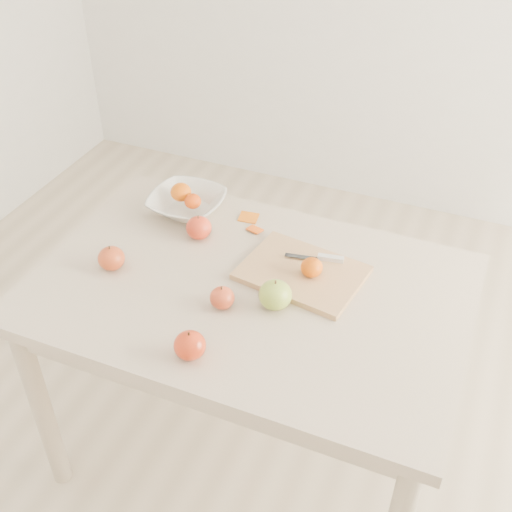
% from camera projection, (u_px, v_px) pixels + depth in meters
% --- Properties ---
extents(ground, '(3.50, 3.50, 0.00)m').
position_uv_depth(ground, '(250.00, 449.00, 2.24)').
color(ground, '#C6B293').
rests_on(ground, ground).
extents(table, '(1.20, 0.80, 0.75)m').
position_uv_depth(table, '(249.00, 312.00, 1.84)').
color(table, beige).
rests_on(table, ground).
extents(cutting_board, '(0.36, 0.29, 0.02)m').
position_uv_depth(cutting_board, '(302.00, 273.00, 1.81)').
color(cutting_board, tan).
rests_on(cutting_board, table).
extents(board_tangerine, '(0.06, 0.06, 0.05)m').
position_uv_depth(board_tangerine, '(312.00, 267.00, 1.77)').
color(board_tangerine, '#C75807').
rests_on(board_tangerine, cutting_board).
extents(fruit_bowl, '(0.23, 0.23, 0.06)m').
position_uv_depth(fruit_bowl, '(187.00, 203.00, 2.05)').
color(fruit_bowl, silver).
rests_on(fruit_bowl, table).
extents(bowl_tangerine_near, '(0.07, 0.07, 0.06)m').
position_uv_depth(bowl_tangerine_near, '(181.00, 192.00, 2.05)').
color(bowl_tangerine_near, '#D55D07').
rests_on(bowl_tangerine_near, fruit_bowl).
extents(bowl_tangerine_far, '(0.05, 0.05, 0.05)m').
position_uv_depth(bowl_tangerine_far, '(193.00, 201.00, 2.02)').
color(bowl_tangerine_far, '#D43D07').
rests_on(bowl_tangerine_far, fruit_bowl).
extents(orange_peel_a, '(0.06, 0.05, 0.01)m').
position_uv_depth(orange_peel_a, '(249.00, 219.00, 2.03)').
color(orange_peel_a, orange).
rests_on(orange_peel_a, table).
extents(orange_peel_b, '(0.05, 0.05, 0.01)m').
position_uv_depth(orange_peel_b, '(255.00, 230.00, 1.98)').
color(orange_peel_b, '#D34F0E').
rests_on(orange_peel_b, table).
extents(paring_knife, '(0.17, 0.06, 0.01)m').
position_uv_depth(paring_knife, '(326.00, 258.00, 1.84)').
color(paring_knife, silver).
rests_on(paring_knife, cutting_board).
extents(apple_green, '(0.09, 0.09, 0.08)m').
position_uv_depth(apple_green, '(275.00, 295.00, 1.69)').
color(apple_green, '#679B28').
rests_on(apple_green, table).
extents(apple_red_e, '(0.07, 0.07, 0.06)m').
position_uv_depth(apple_red_e, '(222.00, 298.00, 1.69)').
color(apple_red_e, maroon).
rests_on(apple_red_e, table).
extents(apple_red_c, '(0.08, 0.08, 0.07)m').
position_uv_depth(apple_red_c, '(190.00, 345.00, 1.55)').
color(apple_red_c, maroon).
rests_on(apple_red_c, table).
extents(apple_red_d, '(0.08, 0.08, 0.07)m').
position_uv_depth(apple_red_d, '(111.00, 258.00, 1.82)').
color(apple_red_d, maroon).
rests_on(apple_red_d, table).
extents(apple_red_a, '(0.08, 0.08, 0.07)m').
position_uv_depth(apple_red_a, '(199.00, 228.00, 1.94)').
color(apple_red_a, '#A11009').
rests_on(apple_red_a, table).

